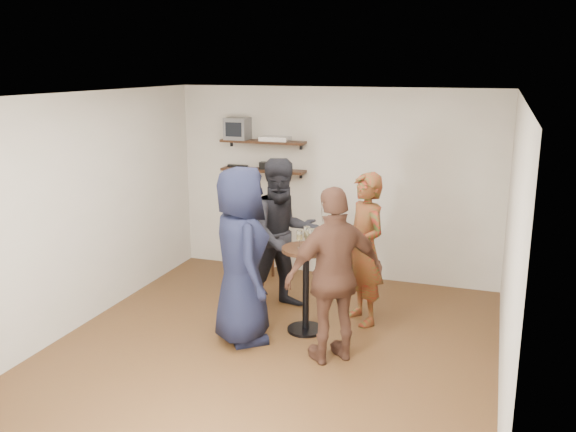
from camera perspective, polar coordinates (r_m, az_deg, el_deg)
The scene contains 18 objects.
room at distance 6.04m, azimuth -1.69°, elevation -1.20°, with size 4.58×5.08×2.68m.
shelf_upper at distance 8.46m, azimuth -2.37°, elevation 6.97°, with size 1.20×0.25×0.04m, color black.
shelf_lower at distance 8.52m, azimuth -2.34°, elevation 4.30°, with size 1.20×0.25×0.04m, color black.
crt_monitor at distance 8.59m, azimuth -4.72°, elevation 8.16°, with size 0.32×0.30×0.30m, color #59595B.
dvd_deck at distance 8.39m, azimuth -1.20°, elevation 7.25°, with size 0.40×0.24×0.06m, color silver.
radio at distance 8.49m, azimuth -1.92°, elevation 4.73°, with size 0.22×0.10×0.10m, color black.
power_strip at distance 8.72m, azimuth -4.72°, elevation 4.70°, with size 0.30×0.05×0.03m, color black.
side_table at distance 8.32m, azimuth -3.23°, elevation -2.64°, with size 0.60×0.60×0.61m.
vase_lilies at distance 8.21m, azimuth -3.27°, elevation 0.03°, with size 0.19×0.19×0.95m.
drinks_table at distance 6.67m, azimuth 1.69°, elevation -5.82°, with size 0.53×0.53×0.97m.
wine_glass_fl at distance 6.52m, azimuth 1.09°, elevation -1.89°, with size 0.06×0.06×0.19m.
wine_glass_fr at distance 6.49m, azimuth 2.23°, elevation -1.83°, with size 0.07×0.07×0.22m.
wine_glass_bl at distance 6.58m, azimuth 1.78°, elevation -1.59°, with size 0.07×0.07×0.22m.
wine_glass_br at distance 6.53m, azimuth 1.85°, elevation -1.91°, with size 0.06×0.06×0.19m.
person_plaid at distance 6.90m, azimuth 7.17°, elevation -3.08°, with size 0.63×0.42×1.74m, color #AA1314.
person_dark at distance 7.22m, azimuth -0.49°, elevation -1.81°, with size 0.89×0.69×1.83m, color black.
person_navy at distance 6.39m, azimuth -4.40°, elevation -3.72°, with size 0.92×0.60×1.88m, color black.
person_brown at distance 5.97m, azimuth 4.41°, elevation -5.60°, with size 1.04×0.43×1.77m, color #4D2D21.
Camera 1 is at (2.07, -5.45, 2.88)m, focal length 38.00 mm.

